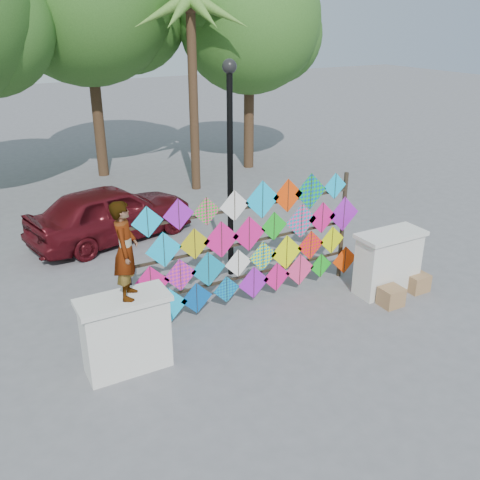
# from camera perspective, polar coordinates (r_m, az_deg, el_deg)

# --- Properties ---
(ground) EXTENTS (80.00, 80.00, 0.00)m
(ground) POSITION_cam_1_polar(r_m,az_deg,el_deg) (10.02, 2.89, -8.46)
(ground) COLOR slate
(ground) RESTS_ON ground
(parapet_left) EXTENTS (1.40, 0.65, 1.28)m
(parapet_left) POSITION_cam_1_polar(r_m,az_deg,el_deg) (8.60, -12.06, -9.72)
(parapet_left) COLOR silver
(parapet_left) RESTS_ON ground
(parapet_right) EXTENTS (1.40, 0.65, 1.28)m
(parapet_right) POSITION_cam_1_polar(r_m,az_deg,el_deg) (11.09, 15.51, -2.26)
(parapet_right) COLOR silver
(parapet_right) RESTS_ON ground
(kite_rack) EXTENTS (4.95, 0.24, 2.44)m
(kite_rack) POSITION_cam_1_polar(r_m,az_deg,el_deg) (10.06, 1.40, -0.47)
(kite_rack) COLOR #2C2318
(kite_rack) RESTS_ON ground
(tree_east) EXTENTS (5.40, 4.80, 7.42)m
(tree_east) POSITION_cam_1_polar(r_m,az_deg,el_deg) (19.35, 1.23, 22.28)
(tree_east) COLOR #4C3720
(tree_east) RESTS_ON ground
(palm_tree) EXTENTS (3.62, 3.62, 5.83)m
(palm_tree) POSITION_cam_1_polar(r_m,az_deg,el_deg) (16.67, -5.26, 21.97)
(palm_tree) COLOR #4C3720
(palm_tree) RESTS_ON ground
(vendor_woman) EXTENTS (0.57, 0.66, 1.52)m
(vendor_woman) POSITION_cam_1_polar(r_m,az_deg,el_deg) (7.97, -12.12, -1.08)
(vendor_woman) COLOR #99999E
(vendor_woman) RESTS_ON parapet_left
(sedan) EXTENTS (4.40, 2.56, 1.41)m
(sedan) POSITION_cam_1_polar(r_m,az_deg,el_deg) (13.55, -13.55, 2.85)
(sedan) COLOR #510D14
(sedan) RESTS_ON ground
(lamppost) EXTENTS (0.28, 0.28, 4.46)m
(lamppost) POSITION_cam_1_polar(r_m,az_deg,el_deg) (10.74, -1.07, 9.35)
(lamppost) COLOR black
(lamppost) RESTS_ON ground
(cardboard_box_near) EXTENTS (0.42, 0.37, 0.37)m
(cardboard_box_near) POSITION_cam_1_polar(r_m,az_deg,el_deg) (10.78, 15.82, -5.83)
(cardboard_box_near) COLOR olive
(cardboard_box_near) RESTS_ON ground
(cardboard_box_far) EXTENTS (0.43, 0.40, 0.36)m
(cardboard_box_far) POSITION_cam_1_polar(r_m,az_deg,el_deg) (11.49, 18.31, -4.30)
(cardboard_box_far) COLOR olive
(cardboard_box_far) RESTS_ON ground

